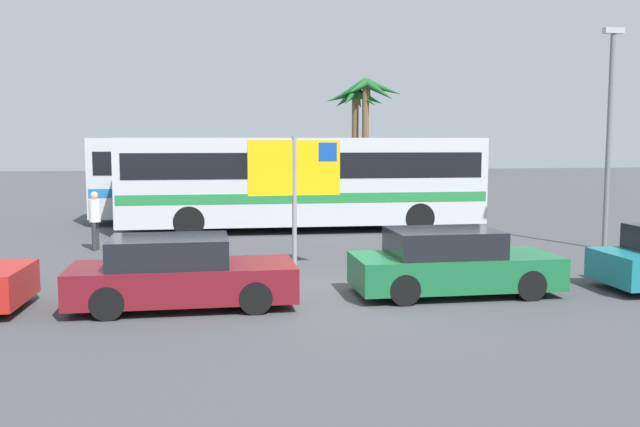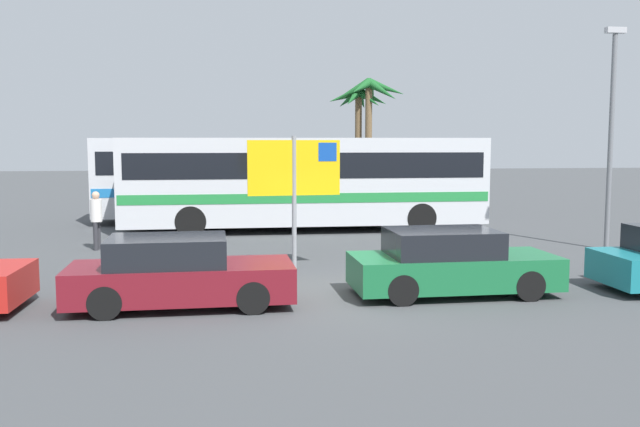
% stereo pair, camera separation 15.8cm
% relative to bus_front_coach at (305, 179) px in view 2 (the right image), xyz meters
% --- Properties ---
extents(ground, '(120.00, 120.00, 0.00)m').
position_rel_bus_front_coach_xyz_m(ground, '(-0.07, -10.06, -1.78)').
color(ground, '#424447').
extents(bus_front_coach, '(12.28, 2.43, 3.17)m').
position_rel_bus_front_coach_xyz_m(bus_front_coach, '(0.00, 0.00, 0.00)').
color(bus_front_coach, silver).
rests_on(bus_front_coach, ground).
extents(bus_rear_coach, '(12.28, 2.43, 3.17)m').
position_rel_bus_front_coach_xyz_m(bus_rear_coach, '(-1.36, 3.09, 0.00)').
color(bus_rear_coach, silver).
rests_on(bus_rear_coach, ground).
extents(ferry_sign, '(2.20, 0.22, 3.20)m').
position_rel_bus_front_coach_xyz_m(ferry_sign, '(-1.01, -7.30, 0.54)').
color(ferry_sign, gray).
rests_on(ferry_sign, ground).
extents(car_green, '(4.11, 1.78, 1.32)m').
position_rel_bus_front_coach_xyz_m(car_green, '(1.79, -10.32, -1.15)').
color(car_green, '#196638').
rests_on(car_green, ground).
extents(car_maroon, '(4.16, 1.77, 1.32)m').
position_rel_bus_front_coach_xyz_m(car_maroon, '(-3.56, -10.66, -1.15)').
color(car_maroon, maroon).
rests_on(car_maroon, ground).
extents(pedestrian_near_sign, '(0.32, 0.32, 1.66)m').
position_rel_bus_front_coach_xyz_m(pedestrian_near_sign, '(-6.31, -3.43, -0.81)').
color(pedestrian_near_sign, '#2D2D33').
rests_on(pedestrian_near_sign, ground).
extents(lamp_post_left_side, '(0.56, 0.20, 6.20)m').
position_rel_bus_front_coach_xyz_m(lamp_post_left_side, '(8.05, -5.27, 1.63)').
color(lamp_post_left_side, slate).
rests_on(lamp_post_left_side, ground).
extents(palm_tree_seaside, '(3.59, 3.40, 5.98)m').
position_rel_bus_front_coach_xyz_m(palm_tree_seaside, '(3.96, 8.66, 3.10)').
color(palm_tree_seaside, brown).
rests_on(palm_tree_seaside, ground).
extents(palm_tree_inland, '(3.01, 2.74, 5.60)m').
position_rel_bus_front_coach_xyz_m(palm_tree_inland, '(3.58, 9.17, 2.71)').
color(palm_tree_inland, brown).
rests_on(palm_tree_inland, ground).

